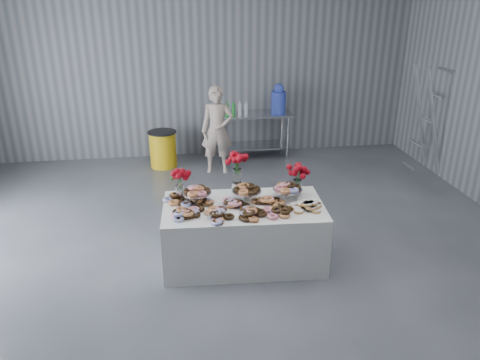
{
  "coord_description": "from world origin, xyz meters",
  "views": [
    {
      "loc": [
        -0.67,
        -4.48,
        3.16
      ],
      "look_at": [
        0.11,
        0.71,
        0.97
      ],
      "focal_mm": 35.0,
      "sensor_mm": 36.0,
      "label": 1
    }
  ],
  "objects_px": {
    "prep_table": "(252,127)",
    "water_jug": "(279,99)",
    "display_table": "(244,233)",
    "person": "(217,130)",
    "trash_barrel": "(163,149)",
    "stepladder": "(427,120)"
  },
  "relations": [
    {
      "from": "person",
      "to": "water_jug",
      "type": "bearing_deg",
      "value": 33.43
    },
    {
      "from": "display_table",
      "to": "prep_table",
      "type": "xyz_separation_m",
      "value": [
        0.74,
        3.66,
        0.24
      ]
    },
    {
      "from": "trash_barrel",
      "to": "stepladder",
      "type": "distance_m",
      "value": 4.76
    },
    {
      "from": "water_jug",
      "to": "stepladder",
      "type": "relative_size",
      "value": 0.28
    },
    {
      "from": "prep_table",
      "to": "water_jug",
      "type": "distance_m",
      "value": 0.73
    },
    {
      "from": "water_jug",
      "to": "trash_barrel",
      "type": "height_order",
      "value": "water_jug"
    },
    {
      "from": "water_jug",
      "to": "stepladder",
      "type": "height_order",
      "value": "stepladder"
    },
    {
      "from": "display_table",
      "to": "person",
      "type": "relative_size",
      "value": 1.22
    },
    {
      "from": "prep_table",
      "to": "person",
      "type": "xyz_separation_m",
      "value": [
        -0.74,
        -0.62,
        0.16
      ]
    },
    {
      "from": "water_jug",
      "to": "trash_barrel",
      "type": "bearing_deg",
      "value": -174.48
    },
    {
      "from": "display_table",
      "to": "person",
      "type": "xyz_separation_m",
      "value": [
        0.0,
        3.04,
        0.41
      ]
    },
    {
      "from": "water_jug",
      "to": "person",
      "type": "height_order",
      "value": "person"
    },
    {
      "from": "prep_table",
      "to": "person",
      "type": "distance_m",
      "value": 0.98
    },
    {
      "from": "prep_table",
      "to": "stepladder",
      "type": "bearing_deg",
      "value": -22.39
    },
    {
      "from": "prep_table",
      "to": "water_jug",
      "type": "xyz_separation_m",
      "value": [
        0.5,
        -0.0,
        0.53
      ]
    },
    {
      "from": "display_table",
      "to": "person",
      "type": "height_order",
      "value": "person"
    },
    {
      "from": "prep_table",
      "to": "water_jug",
      "type": "height_order",
      "value": "water_jug"
    },
    {
      "from": "trash_barrel",
      "to": "water_jug",
      "type": "bearing_deg",
      "value": 5.52
    },
    {
      "from": "display_table",
      "to": "water_jug",
      "type": "xyz_separation_m",
      "value": [
        1.24,
        3.66,
        0.77
      ]
    },
    {
      "from": "trash_barrel",
      "to": "person",
      "type": "bearing_deg",
      "value": -22.62
    },
    {
      "from": "display_table",
      "to": "person",
      "type": "bearing_deg",
      "value": 89.96
    },
    {
      "from": "prep_table",
      "to": "water_jug",
      "type": "relative_size",
      "value": 2.71
    }
  ]
}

